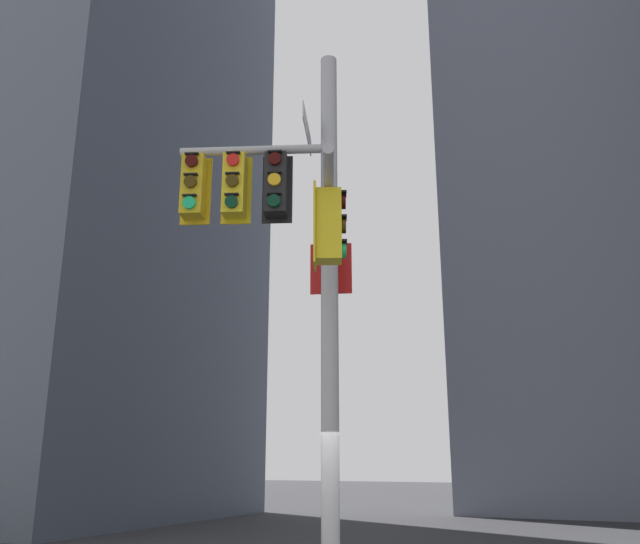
% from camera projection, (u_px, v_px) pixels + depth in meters
% --- Properties ---
extents(building_tower_left, '(12.59, 12.59, 45.16)m').
position_uv_depth(building_tower_left, '(93.00, 9.00, 31.48)').
color(building_tower_left, '#4C5460').
rests_on(building_tower_left, ground).
extents(building_mid_block, '(12.64, 12.64, 46.70)m').
position_uv_depth(building_mid_block, '(575.00, 47.00, 35.66)').
color(building_mid_block, slate).
rests_on(building_mid_block, ground).
extents(signal_pole_assembly, '(3.26, 2.63, 8.48)m').
position_uv_depth(signal_pole_assembly, '(293.00, 254.00, 10.00)').
color(signal_pole_assembly, '#B2B2B5').
rests_on(signal_pole_assembly, ground).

